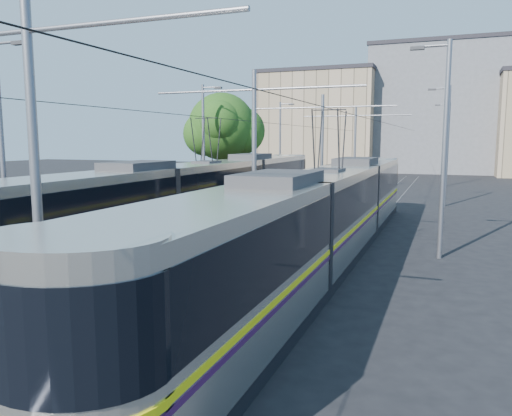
% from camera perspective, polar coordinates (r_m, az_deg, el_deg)
% --- Properties ---
extents(ground, '(160.00, 160.00, 0.00)m').
position_cam_1_polar(ground, '(14.65, -11.83, -9.98)').
color(ground, black).
rests_on(ground, ground).
extents(platform, '(4.00, 50.00, 0.30)m').
position_cam_1_polar(platform, '(29.99, 6.07, -0.47)').
color(platform, gray).
rests_on(platform, ground).
extents(tactile_strip_left, '(0.70, 50.00, 0.01)m').
position_cam_1_polar(tactile_strip_left, '(30.37, 3.43, -0.04)').
color(tactile_strip_left, gray).
rests_on(tactile_strip_left, platform).
extents(tactile_strip_right, '(0.70, 50.00, 0.01)m').
position_cam_1_polar(tactile_strip_right, '(29.62, 8.78, -0.32)').
color(tactile_strip_right, gray).
rests_on(tactile_strip_right, platform).
extents(rails, '(8.71, 70.00, 0.03)m').
position_cam_1_polar(rails, '(30.00, 6.07, -0.73)').
color(rails, gray).
rests_on(rails, ground).
extents(tram_left, '(2.43, 29.68, 5.50)m').
position_cam_1_polar(tram_left, '(25.19, -5.62, 1.54)').
color(tram_left, black).
rests_on(tram_left, ground).
extents(tram_right, '(2.43, 28.55, 5.50)m').
position_cam_1_polar(tram_right, '(18.50, 8.18, -0.29)').
color(tram_right, black).
rests_on(tram_right, ground).
extents(catenary, '(9.20, 70.00, 7.00)m').
position_cam_1_polar(catenary, '(26.94, 4.61, 7.95)').
color(catenary, gray).
rests_on(catenary, platform).
extents(street_lamps, '(15.18, 38.22, 8.00)m').
position_cam_1_polar(street_lamps, '(33.56, 7.96, 7.28)').
color(street_lamps, gray).
rests_on(street_lamps, ground).
extents(shelter, '(0.91, 1.13, 2.16)m').
position_cam_1_polar(shelter, '(28.48, 5.51, 1.70)').
color(shelter, black).
rests_on(shelter, platform).
extents(tree, '(5.40, 4.99, 7.85)m').
position_cam_1_polar(tree, '(37.05, -3.33, 9.12)').
color(tree, '#382314').
rests_on(tree, ground).
extents(building_left, '(16.32, 12.24, 14.09)m').
position_cam_1_polar(building_left, '(73.86, 7.37, 9.75)').
color(building_left, tan).
rests_on(building_left, ground).
extents(building_centre, '(18.36, 14.28, 17.33)m').
position_cam_1_polar(building_centre, '(75.81, 20.18, 10.52)').
color(building_centre, slate).
rests_on(building_centre, ground).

